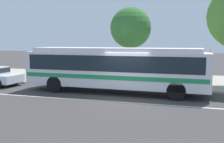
{
  "coord_description": "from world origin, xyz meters",
  "views": [
    {
      "loc": [
        3.4,
        -13.73,
        3.1
      ],
      "look_at": [
        -1.11,
        1.4,
        1.3
      ],
      "focal_mm": 42.88,
      "sensor_mm": 36.0,
      "label": 1
    }
  ],
  "objects": [
    {
      "name": "ground_plane",
      "position": [
        0.0,
        0.0,
        0.0
      ],
      "size": [
        120.0,
        120.0,
        0.0
      ],
      "primitive_type": "plane",
      "color": "#3B3838"
    },
    {
      "name": "street_tree_near_stop",
      "position": [
        -0.99,
        5.83,
        4.06
      ],
      "size": [
        3.02,
        3.02,
        5.47
      ],
      "color": "brown",
      "rests_on": "sidewalk_slab"
    },
    {
      "name": "bus_stop_sign",
      "position": [
        4.47,
        3.61,
        1.71
      ],
      "size": [
        0.08,
        0.44,
        2.48
      ],
      "color": "gray",
      "rests_on": "sidewalk_slab"
    },
    {
      "name": "pedestrian_waiting_near_sign",
      "position": [
        -2.92,
        4.54,
        1.08
      ],
      "size": [
        0.47,
        0.47,
        1.66
      ],
      "color": "navy",
      "rests_on": "sidewalk_slab"
    },
    {
      "name": "sidewalk_slab",
      "position": [
        0.0,
        6.96,
        0.06
      ],
      "size": [
        60.0,
        8.0,
        0.12
      ],
      "primitive_type": "cube",
      "color": "#A49B8A",
      "rests_on": "ground_plane"
    },
    {
      "name": "transit_bus",
      "position": [
        -0.97,
        1.61,
        1.57
      ],
      "size": [
        10.95,
        2.74,
        2.7
      ],
      "color": "silver",
      "rests_on": "ground_plane"
    },
    {
      "name": "lane_stripe_center",
      "position": [
        0.0,
        -0.8,
        0.0
      ],
      "size": [
        56.0,
        0.16,
        0.01
      ],
      "primitive_type": "cube",
      "color": "silver",
      "rests_on": "ground_plane"
    }
  ]
}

